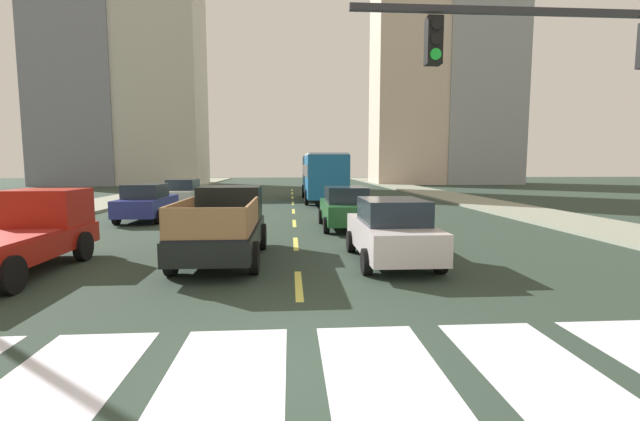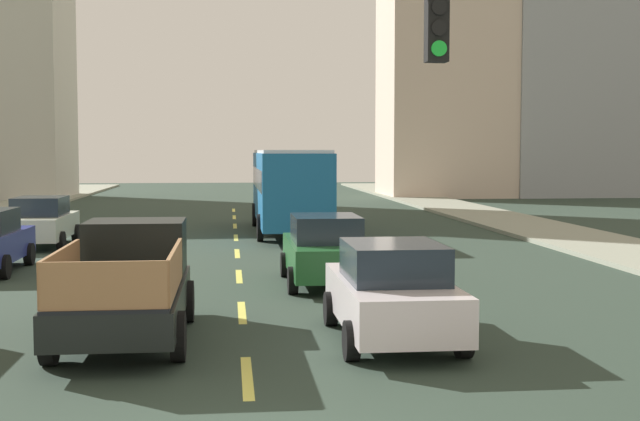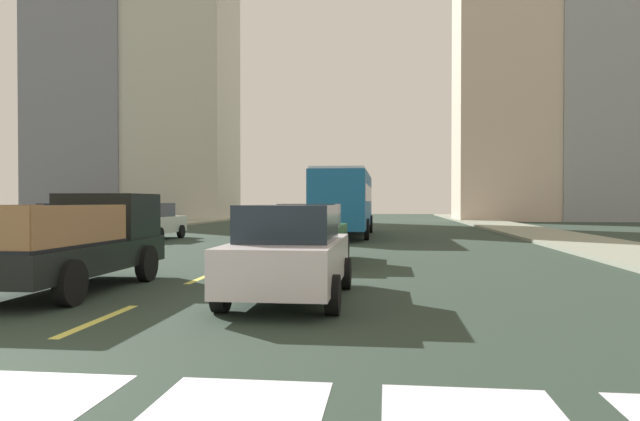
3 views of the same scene
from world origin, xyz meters
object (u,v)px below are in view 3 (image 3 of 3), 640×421
sedan_near_left (152,221)px  sedan_mid (76,227)px  city_bus (345,198)px  sedan_near_right (311,233)px  sedan_far (290,252)px  pickup_stakebed (79,243)px

sedan_near_left → sedan_mid: bearing=-94.5°
city_bus → sedan_near_left: size_ratio=2.45×
sedan_near_right → sedan_far: (0.45, -6.29, 0.00)m
sedan_mid → sedan_near_left: 6.28m
city_bus → sedan_far: 19.49m
sedan_near_right → city_bus: bearing=90.5°
sedan_far → sedan_near_left: bearing=120.7°
city_bus → pickup_stakebed: bearing=-101.5°
sedan_mid → sedan_near_right: same height
sedan_near_right → sedan_near_left: bearing=133.8°
pickup_stakebed → sedan_near_left: pickup_stakebed is taller
sedan_near_left → sedan_far: 18.13m
city_bus → sedan_near_left: city_bus is taller
sedan_mid → sedan_near_right: size_ratio=1.00×
pickup_stakebed → sedan_mid: pickup_stakebed is taller
sedan_near_left → sedan_near_right: bearing=-49.3°
pickup_stakebed → city_bus: city_bus is taller
sedan_mid → city_bus: bearing=50.1°
city_bus → sedan_mid: city_bus is taller
city_bus → sedan_near_right: (-0.02, -13.16, -1.09)m
pickup_stakebed → sedan_mid: 9.73m
pickup_stakebed → city_bus: (4.14, 18.54, 1.02)m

